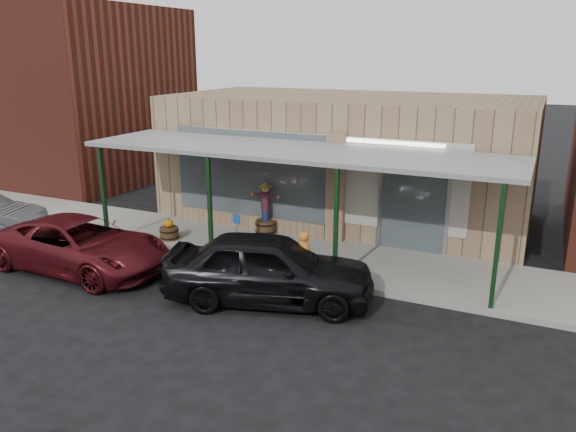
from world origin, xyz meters
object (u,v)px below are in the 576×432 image
at_px(barrel_pumpkin, 169,232).
at_px(handicap_sign, 237,231).
at_px(parked_sedan, 269,268).
at_px(car_maroon, 81,245).
at_px(barrel_scarecrow, 265,216).

xyz_separation_m(barrel_pumpkin, handicap_sign, (2.75, -0.64, 0.59)).
relative_size(barrel_pumpkin, handicap_sign, 0.57).
height_order(parked_sedan, car_maroon, parked_sedan).
height_order(handicap_sign, parked_sedan, parked_sedan).
relative_size(barrel_pumpkin, car_maroon, 0.15).
bearing_deg(handicap_sign, barrel_scarecrow, 113.00).
distance_m(barrel_pumpkin, car_maroon, 2.87).
height_order(barrel_pumpkin, parked_sedan, parked_sedan).
bearing_deg(handicap_sign, car_maroon, -135.31).
bearing_deg(barrel_pumpkin, parked_sedan, -27.27).
bearing_deg(barrel_pumpkin, handicap_sign, -13.07).
bearing_deg(parked_sedan, barrel_scarecrow, 11.97).
xyz_separation_m(barrel_scarecrow, parked_sedan, (2.23, -4.14, 0.12)).
bearing_deg(parked_sedan, barrel_pumpkin, 46.37).
bearing_deg(handicap_sign, barrel_pumpkin, -178.76).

